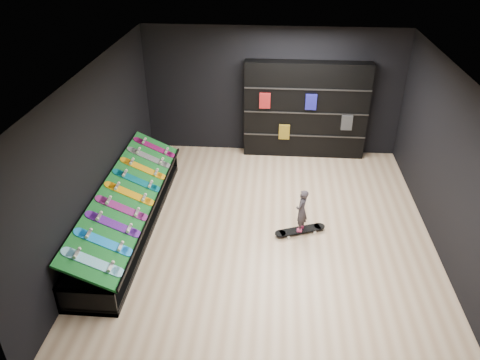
# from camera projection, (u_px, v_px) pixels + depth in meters

# --- Properties ---
(floor) EXTENTS (6.00, 7.00, 0.01)m
(floor) POSITION_uv_depth(u_px,v_px,m) (266.00, 233.00, 8.66)
(floor) COLOR #D2B28D
(floor) RESTS_ON ground
(ceiling) EXTENTS (6.00, 7.00, 0.01)m
(ceiling) POSITION_uv_depth(u_px,v_px,m) (272.00, 75.00, 7.15)
(ceiling) COLOR white
(ceiling) RESTS_ON ground
(wall_back) EXTENTS (6.00, 0.02, 3.00)m
(wall_back) POSITION_uv_depth(u_px,v_px,m) (272.00, 92.00, 10.92)
(wall_back) COLOR black
(wall_back) RESTS_ON ground
(wall_front) EXTENTS (6.00, 0.02, 3.00)m
(wall_front) POSITION_uv_depth(u_px,v_px,m) (260.00, 318.00, 4.89)
(wall_front) COLOR black
(wall_front) RESTS_ON ground
(wall_left) EXTENTS (0.02, 7.00, 3.00)m
(wall_left) POSITION_uv_depth(u_px,v_px,m) (96.00, 155.00, 8.11)
(wall_left) COLOR black
(wall_left) RESTS_ON ground
(wall_right) EXTENTS (0.02, 7.00, 3.00)m
(wall_right) POSITION_uv_depth(u_px,v_px,m) (451.00, 168.00, 7.70)
(wall_right) COLOR black
(wall_right) RESTS_ON ground
(display_rack) EXTENTS (0.90, 4.50, 0.50)m
(display_rack) POSITION_uv_depth(u_px,v_px,m) (130.00, 216.00, 8.70)
(display_rack) COLOR black
(display_rack) RESTS_ON ground
(turf_ramp) EXTENTS (0.92, 4.50, 0.46)m
(turf_ramp) POSITION_uv_depth(u_px,v_px,m) (129.00, 195.00, 8.47)
(turf_ramp) COLOR #0D541A
(turf_ramp) RESTS_ON display_rack
(back_shelving) EXTENTS (2.84, 0.33, 2.27)m
(back_shelving) POSITION_uv_depth(u_px,v_px,m) (305.00, 110.00, 10.89)
(back_shelving) COLOR black
(back_shelving) RESTS_ON ground
(floor_skateboard) EXTENTS (0.99, 0.56, 0.09)m
(floor_skateboard) POSITION_uv_depth(u_px,v_px,m) (300.00, 231.00, 8.63)
(floor_skateboard) COLOR black
(floor_skateboard) RESTS_ON ground
(child) EXTENTS (0.19, 0.22, 0.50)m
(child) POSITION_uv_depth(u_px,v_px,m) (301.00, 218.00, 8.48)
(child) COLOR black
(child) RESTS_ON floor_skateboard
(display_board_0) EXTENTS (0.93, 0.22, 0.50)m
(display_board_0) POSITION_uv_depth(u_px,v_px,m) (93.00, 262.00, 6.82)
(display_board_0) COLOR #0CB2E5
(display_board_0) RESTS_ON turf_ramp
(display_board_1) EXTENTS (0.93, 0.22, 0.50)m
(display_board_1) POSITION_uv_depth(u_px,v_px,m) (104.00, 242.00, 7.23)
(display_board_1) COLOR blue
(display_board_1) RESTS_ON turf_ramp
(display_board_2) EXTENTS (0.93, 0.22, 0.50)m
(display_board_2) POSITION_uv_depth(u_px,v_px,m) (113.00, 224.00, 7.64)
(display_board_2) COLOR purple
(display_board_2) RESTS_ON turf_ramp
(display_board_3) EXTENTS (0.93, 0.22, 0.50)m
(display_board_3) POSITION_uv_depth(u_px,v_px,m) (122.00, 208.00, 8.05)
(display_board_3) COLOR #2626BF
(display_board_3) RESTS_ON turf_ramp
(display_board_4) EXTENTS (0.93, 0.22, 0.50)m
(display_board_4) POSITION_uv_depth(u_px,v_px,m) (130.00, 194.00, 8.46)
(display_board_4) COLOR yellow
(display_board_4) RESTS_ON turf_ramp
(display_board_5) EXTENTS (0.93, 0.22, 0.50)m
(display_board_5) POSITION_uv_depth(u_px,v_px,m) (137.00, 180.00, 8.86)
(display_board_5) COLOR #0C8C99
(display_board_5) RESTS_ON turf_ramp
(display_board_6) EXTENTS (0.93, 0.22, 0.50)m
(display_board_6) POSITION_uv_depth(u_px,v_px,m) (143.00, 168.00, 9.27)
(display_board_6) COLOR orange
(display_board_6) RESTS_ON turf_ramp
(display_board_7) EXTENTS (0.93, 0.22, 0.50)m
(display_board_7) POSITION_uv_depth(u_px,v_px,m) (149.00, 157.00, 9.68)
(display_board_7) COLOR black
(display_board_7) RESTS_ON turf_ramp
(display_board_8) EXTENTS (0.93, 0.22, 0.50)m
(display_board_8) POSITION_uv_depth(u_px,v_px,m) (155.00, 147.00, 10.09)
(display_board_8) COLOR #E5198C
(display_board_8) RESTS_ON turf_ramp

